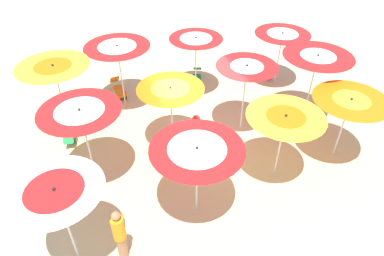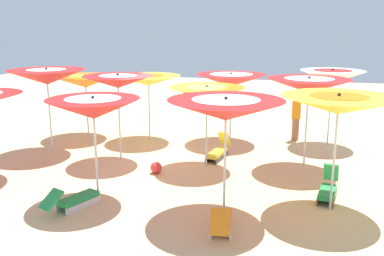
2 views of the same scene
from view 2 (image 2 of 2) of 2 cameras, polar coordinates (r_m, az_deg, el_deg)
name	(u,v)px [view 2 (image 2 of 2)]	position (r m, az deg, el deg)	size (l,w,h in m)	color
ground	(176,164)	(12.21, -2.15, -4.73)	(38.91, 38.91, 0.04)	beige
beach_umbrella_0	(338,105)	(9.05, 18.84, 2.92)	(2.28, 2.28, 2.49)	silver
beach_umbrella_1	(309,85)	(11.72, 15.23, 5.48)	(2.18, 2.18, 2.50)	silver
beach_umbrella_2	(332,77)	(14.28, 18.11, 6.50)	(2.00, 2.00, 2.48)	silver
beach_umbrella_3	(226,109)	(8.39, 4.50, 2.47)	(2.30, 2.30, 2.46)	silver
beach_umbrella_4	(207,93)	(11.43, 1.97, 4.67)	(2.01, 2.01, 2.27)	silver
beach_umbrella_5	(231,80)	(14.09, 5.22, 6.36)	(2.27, 2.27, 2.31)	silver
beach_umbrella_6	(93,108)	(9.39, -12.94, 2.58)	(1.99, 1.99, 2.35)	silver
beach_umbrella_7	(118,82)	(12.12, -9.80, 6.08)	(1.95, 1.95, 2.51)	silver
beach_umbrella_8	(149,80)	(14.32, -5.78, 6.29)	(2.12, 2.12, 2.24)	silver
beach_umbrella_10	(47,77)	(13.50, -18.69, 6.45)	(2.28, 2.28, 2.58)	silver
beach_umbrella_11	(86,81)	(15.13, -13.94, 6.01)	(2.19, 2.19, 2.18)	silver
lounger_0	(222,221)	(8.29, 3.94, -12.21)	(0.52, 1.24, 0.62)	silver
lounger_1	(328,189)	(10.19, 17.59, -7.73)	(0.53, 1.23, 0.72)	olive
lounger_2	(74,199)	(9.57, -15.38, -9.12)	(0.83, 1.38, 0.55)	silver
lounger_3	(218,151)	(12.56, 3.46, -3.11)	(0.54, 1.33, 0.71)	#333338
beachgoer_0	(296,116)	(14.78, 13.64, 1.58)	(0.30, 0.30, 1.62)	#A3704C
beach_ball	(156,168)	(11.37, -4.77, -5.26)	(0.31, 0.31, 0.31)	red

